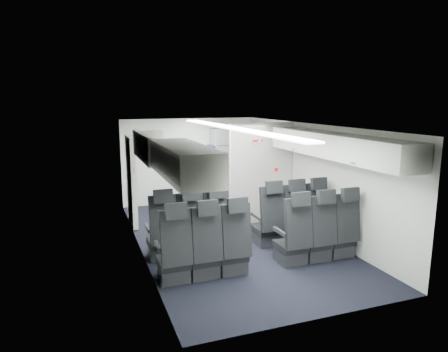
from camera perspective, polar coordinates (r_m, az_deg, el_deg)
cabin_shell at (r=7.39m, az=1.05°, el=-0.75°), size 3.41×6.01×2.16m
seat_row_front at (r=7.10m, az=2.58°, el=-7.27°), size 3.33×0.56×1.24m
seat_row_mid at (r=6.32m, az=5.73°, el=-9.63°), size 3.33×0.56×1.24m
overhead_bin_left_rear at (r=4.97m, az=-5.81°, el=2.12°), size 0.53×1.80×0.40m
overhead_bin_left_front_open at (r=6.67m, az=-9.82°, el=3.18°), size 0.64×1.70×0.72m
overhead_bin_right_rear at (r=6.26m, az=19.95°, el=3.32°), size 0.53×1.80×0.40m
overhead_bin_right_front at (r=7.67m, az=11.60°, el=5.02°), size 0.53×1.70×0.40m
bulkhead_partition at (r=8.50m, az=5.31°, el=0.41°), size 1.40×0.15×2.13m
galley_unit at (r=10.26m, az=0.59°, el=1.53°), size 0.85×0.52×1.90m
boarding_door at (r=8.53m, az=-13.09°, el=-0.62°), size 0.12×1.27×1.86m
flight_attendant at (r=9.24m, az=-1.76°, el=-0.42°), size 0.52×0.66×1.61m
carry_on_bag at (r=6.88m, az=-9.77°, el=3.75°), size 0.45×0.33×0.26m
papers at (r=9.20m, az=-0.54°, el=1.21°), size 0.19×0.02×0.13m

